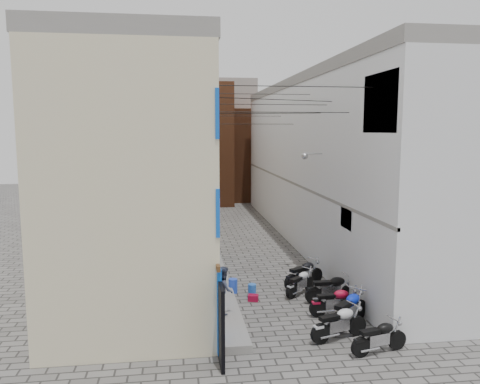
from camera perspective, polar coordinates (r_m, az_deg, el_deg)
name	(u,v)px	position (r m, az deg, el deg)	size (l,w,h in m)	color
ground	(309,350)	(14.07, 8.35, -18.57)	(90.00, 90.00, 0.00)	#585653
plinth	(206,241)	(25.89, -4.11, -6.01)	(0.90, 26.00, 0.25)	gray
building_left	(150,162)	(25.17, -10.88, 3.57)	(5.10, 27.00, 9.00)	beige
building_right	(332,161)	(26.61, 11.16, 3.78)	(5.94, 26.00, 9.00)	silver
building_far_brick_left	(195,144)	(40.18, -5.48, 5.81)	(6.00, 6.00, 10.00)	brown
building_far_brick_right	(250,154)	(42.70, 1.17, 4.59)	(5.00, 6.00, 8.00)	brown
building_far_concrete	(213,137)	(46.27, -3.30, 6.67)	(8.00, 5.00, 11.00)	gray
far_shopfront	(222,192)	(37.83, -2.21, -0.05)	(2.00, 0.30, 2.40)	black
overhead_wires	(261,108)	(20.12, 2.63, 10.22)	(5.80, 13.02, 1.32)	black
motorcycle_a	(379,335)	(14.12, 16.63, -16.41)	(0.56, 1.78, 1.03)	black
motorcycle_b	(339,321)	(14.64, 12.00, -15.17)	(0.61, 1.94, 1.12)	silver
motorcycle_c	(349,308)	(15.59, 13.17, -13.59)	(0.67, 2.11, 1.22)	#0C25BD
motorcycle_d	(336,300)	(16.37, 11.58, -12.80)	(0.58, 1.84, 1.06)	#A80C2A
motorcycle_e	(332,287)	(17.47, 11.11, -11.32)	(0.62, 1.98, 1.14)	black
motorcycle_f	(301,281)	(18.13, 7.41, -10.75)	(0.56, 1.76, 1.02)	silver
motorcycle_g	(304,272)	(18.98, 7.81, -9.68)	(0.63, 2.01, 1.16)	black
person_a	(219,296)	(15.09, -2.57, -12.52)	(0.55, 0.36, 1.50)	brown
person_b	(224,289)	(15.58, -2.01, -11.79)	(0.75, 0.58, 1.54)	#394056
water_jug_near	(252,290)	(17.85, 1.49, -11.89)	(0.31, 0.31, 0.48)	blue
water_jug_far	(233,286)	(18.23, -0.87, -11.37)	(0.35, 0.35, 0.54)	blue
red_crate	(253,298)	(17.47, 1.62, -12.77)	(0.36, 0.27, 0.23)	maroon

